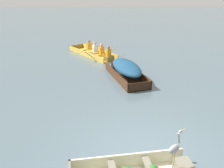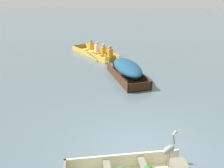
{
  "view_description": "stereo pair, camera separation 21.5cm",
  "coord_description": "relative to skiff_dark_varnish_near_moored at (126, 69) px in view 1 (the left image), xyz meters",
  "views": [
    {
      "loc": [
        -0.94,
        -5.24,
        4.14
      ],
      "look_at": [
        -0.87,
        3.94,
        0.35
      ],
      "focal_mm": 40.0,
      "sensor_mm": 36.0,
      "label": 1
    },
    {
      "loc": [
        -0.72,
        -5.24,
        4.14
      ],
      "look_at": [
        -0.87,
        3.94,
        0.35
      ],
      "focal_mm": 40.0,
      "sensor_mm": 36.0,
      "label": 2
    }
  ],
  "objects": [
    {
      "name": "heron_on_dinghy",
      "position": [
        0.62,
        -6.39,
        0.44
      ],
      "size": [
        0.4,
        0.34,
        0.84
      ],
      "color": "olive",
      "rests_on": "dinghy_cream_foreground"
    },
    {
      "name": "skiff_dark_varnish_near_moored",
      "position": [
        0.0,
        0.0,
        0.0
      ],
      "size": [
        1.94,
        3.26,
        0.81
      ],
      "color": "#4C2D19",
      "rests_on": "ground"
    },
    {
      "name": "rowboat_yellow_with_crew",
      "position": [
        -1.65,
        3.7,
        -0.25
      ],
      "size": [
        3.09,
        3.52,
        0.88
      ],
      "color": "#E5BC47",
      "rests_on": "ground"
    },
    {
      "name": "ground_plane",
      "position": [
        0.21,
        -5.47,
        -0.46
      ],
      "size": [
        80.0,
        80.0,
        0.0
      ],
      "primitive_type": "plane",
      "color": "slate"
    }
  ]
}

